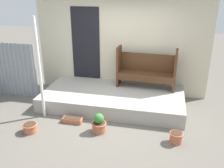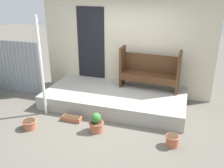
% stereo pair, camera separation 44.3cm
% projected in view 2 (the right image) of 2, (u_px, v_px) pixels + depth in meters
% --- Properties ---
extents(ground_plane, '(24.00, 24.00, 0.00)m').
position_uv_depth(ground_plane, '(107.00, 121.00, 5.71)').
color(ground_plane, '#666056').
extents(porch_slab, '(3.55, 1.75, 0.35)m').
position_uv_depth(porch_slab, '(115.00, 98.00, 6.44)').
color(porch_slab, '#A8A399').
rests_on(porch_slab, ground_plane).
extents(house_wall, '(4.75, 0.08, 2.60)m').
position_uv_depth(house_wall, '(123.00, 47.00, 6.82)').
color(house_wall, beige).
rests_on(house_wall, ground_plane).
extents(fence_corrugated, '(2.71, 0.05, 1.50)m').
position_uv_depth(fence_corrugated, '(0.00, 65.00, 7.17)').
color(fence_corrugated, gray).
rests_on(fence_corrugated, ground_plane).
extents(support_post, '(0.07, 0.07, 2.32)m').
position_uv_depth(support_post, '(41.00, 68.00, 5.63)').
color(support_post, white).
rests_on(support_post, ground_plane).
extents(bench, '(1.54, 0.48, 1.07)m').
position_uv_depth(bench, '(150.00, 70.00, 6.43)').
color(bench, '#4C2D19').
rests_on(bench, porch_slab).
extents(flower_pot_left, '(0.32, 0.32, 0.19)m').
position_uv_depth(flower_pot_left, '(30.00, 124.00, 5.40)').
color(flower_pot_left, '#B26042').
rests_on(flower_pot_left, ground_plane).
extents(flower_pot_middle, '(0.32, 0.32, 0.43)m').
position_uv_depth(flower_pot_middle, '(96.00, 123.00, 5.26)').
color(flower_pot_middle, '#B26042').
rests_on(flower_pot_middle, ground_plane).
extents(flower_pot_right, '(0.28, 0.28, 0.23)m').
position_uv_depth(flower_pot_right, '(172.00, 140.00, 4.80)').
color(flower_pot_right, '#B26042').
rests_on(flower_pot_right, ground_plane).
extents(planter_box_rect, '(0.45, 0.18, 0.11)m').
position_uv_depth(planter_box_rect, '(72.00, 118.00, 5.72)').
color(planter_box_rect, '#B26042').
rests_on(planter_box_rect, ground_plane).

